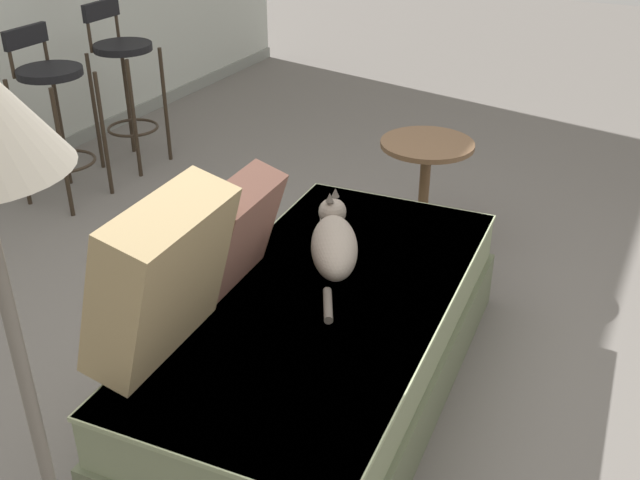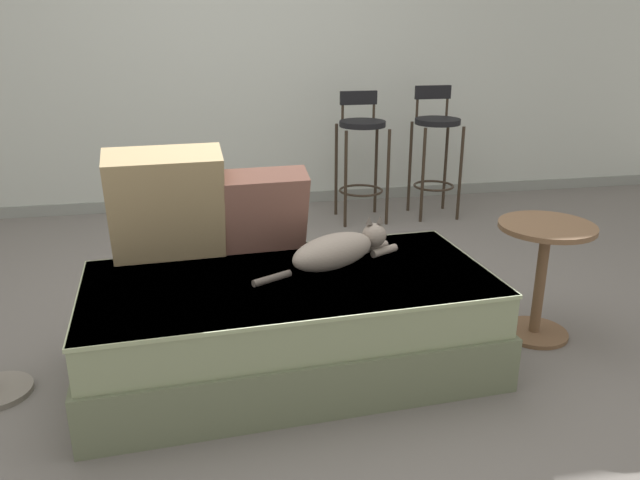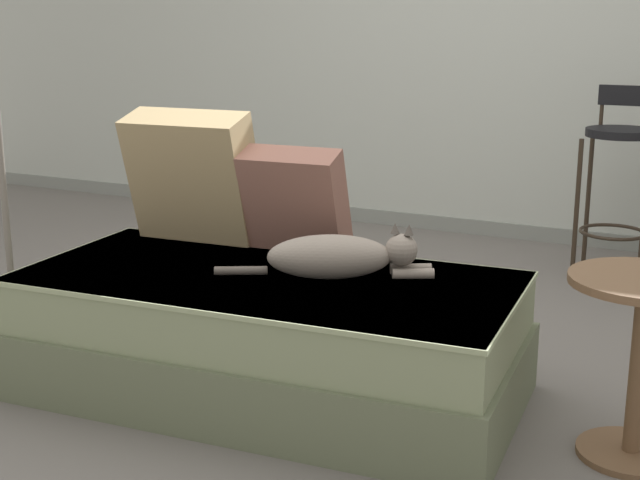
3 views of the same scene
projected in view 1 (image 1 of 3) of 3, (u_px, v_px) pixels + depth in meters
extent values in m
plane|color=#66605B|center=(235.00, 362.00, 2.94)|extent=(16.00, 16.00, 0.00)
cube|color=#636B50|center=(326.00, 367.00, 2.73)|extent=(1.77, 0.95, 0.24)
cube|color=gray|center=(326.00, 318.00, 2.62)|extent=(1.73, 0.91, 0.19)
cube|color=#98A47B|center=(326.00, 297.00, 2.58)|extent=(1.74, 0.92, 0.02)
cube|color=tan|center=(161.00, 278.00, 2.19)|extent=(0.50, 0.33, 0.52)
cube|color=#936051|center=(234.00, 232.00, 2.56)|extent=(0.39, 0.27, 0.40)
ellipsoid|color=gray|center=(334.00, 247.00, 2.72)|extent=(0.45, 0.35, 0.15)
sphere|color=gray|center=(332.00, 212.00, 2.93)|extent=(0.11, 0.11, 0.11)
cone|color=#544C44|center=(330.00, 197.00, 2.87)|extent=(0.03, 0.03, 0.04)
cone|color=#544C44|center=(335.00, 192.00, 2.91)|extent=(0.03, 0.03, 0.04)
cylinder|color=gray|center=(339.00, 224.00, 3.00)|extent=(0.14, 0.10, 0.04)
cylinder|color=gray|center=(325.00, 224.00, 3.00)|extent=(0.14, 0.10, 0.04)
cylinder|color=#544C44|center=(328.00, 305.00, 2.49)|extent=(0.17, 0.11, 0.03)
cylinder|color=#2D2319|center=(62.00, 154.00, 3.90)|extent=(0.02, 0.02, 0.71)
cylinder|color=#2D2319|center=(104.00, 135.00, 4.15)|extent=(0.02, 0.02, 0.71)
cylinder|color=#2D2319|center=(18.00, 144.00, 4.03)|extent=(0.02, 0.02, 0.71)
cylinder|color=#2D2319|center=(61.00, 126.00, 4.28)|extent=(0.02, 0.02, 0.71)
torus|color=#2D2319|center=(65.00, 161.00, 4.15)|extent=(0.34, 0.34, 0.02)
cylinder|color=black|center=(50.00, 72.00, 3.91)|extent=(0.34, 0.34, 0.04)
cylinder|color=#2D2319|center=(11.00, 60.00, 3.83)|extent=(0.02, 0.02, 0.19)
cylinder|color=#2D2319|center=(46.00, 50.00, 4.02)|extent=(0.02, 0.02, 0.19)
cube|color=black|center=(25.00, 36.00, 3.88)|extent=(0.28, 0.03, 0.10)
cylinder|color=#2D2319|center=(134.00, 120.00, 4.37)|extent=(0.02, 0.02, 0.71)
cylinder|color=#2D2319|center=(165.00, 106.00, 4.60)|extent=(0.02, 0.02, 0.71)
cylinder|color=#2D2319|center=(95.00, 112.00, 4.49)|extent=(0.02, 0.02, 0.71)
cylinder|color=#2D2319|center=(127.00, 99.00, 4.72)|extent=(0.02, 0.02, 0.71)
torus|color=#2D2319|center=(133.00, 128.00, 4.60)|extent=(0.31, 0.31, 0.02)
cylinder|color=black|center=(123.00, 47.00, 4.36)|extent=(0.34, 0.34, 0.04)
cylinder|color=#2D2319|center=(89.00, 33.00, 4.28)|extent=(0.02, 0.02, 0.22)
cylinder|color=#2D2319|center=(117.00, 25.00, 4.47)|extent=(0.02, 0.02, 0.22)
cube|color=black|center=(101.00, 10.00, 4.32)|extent=(0.28, 0.03, 0.10)
cylinder|color=brown|center=(423.00, 199.00, 3.63)|extent=(0.05, 0.05, 0.54)
cylinder|color=brown|center=(420.00, 246.00, 3.75)|extent=(0.32, 0.32, 0.02)
cylinder|color=brown|center=(427.00, 144.00, 3.49)|extent=(0.44, 0.44, 0.02)
cylinder|color=slate|center=(49.00, 478.00, 1.52)|extent=(0.03, 0.03, 1.36)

